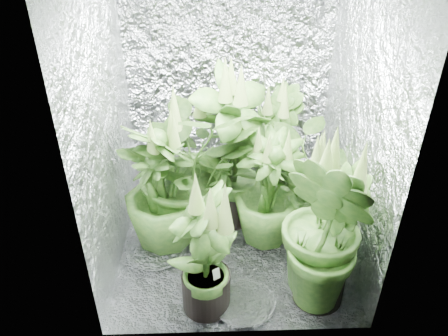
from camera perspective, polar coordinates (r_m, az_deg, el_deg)
name	(u,v)px	position (r m, az deg, el deg)	size (l,w,h in m)	color
ground	(232,241)	(3.32, 1.02, -9.47)	(1.60, 1.60, 0.00)	silver
walls	(233,120)	(2.76, 1.22, 6.25)	(1.62, 1.62, 2.00)	silver
plant_a	(189,167)	(3.13, -4.64, 0.15)	(1.11, 1.11, 1.16)	black
plant_b	(233,152)	(3.18, 1.16, 2.14)	(0.88, 0.88, 1.32)	black
plant_c	(274,143)	(3.60, 6.52, 3.20)	(0.60, 0.60, 1.03)	black
plant_d	(161,189)	(3.03, -8.20, -2.77)	(0.76, 0.76, 1.05)	black
plant_e	(320,192)	(3.13, 12.48, -3.11)	(0.83, 0.83, 0.93)	black
plant_f	(205,252)	(2.58, -2.50, -10.92)	(0.57, 0.57, 1.00)	black
plant_g	(327,231)	(2.63, 13.27, -8.03)	(0.74, 0.74, 1.19)	black
plant_h	(267,192)	(3.09, 5.66, -3.20)	(0.52, 0.52, 0.93)	black
circulation_fan	(305,195)	(3.59, 10.49, -3.45)	(0.14, 0.30, 0.35)	black
plant_label	(216,274)	(2.66, -1.01, -13.67)	(0.04, 0.01, 0.07)	white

